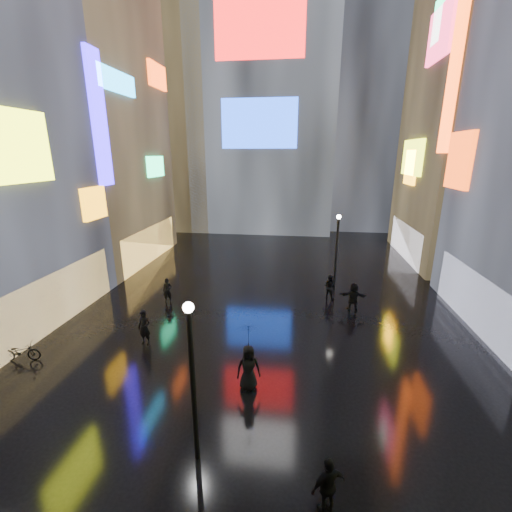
% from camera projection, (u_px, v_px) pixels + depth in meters
% --- Properties ---
extents(ground, '(140.00, 140.00, 0.00)m').
position_uv_depth(ground, '(272.00, 294.00, 22.84)').
color(ground, black).
rests_on(ground, ground).
extents(building_left_far, '(10.28, 12.00, 22.00)m').
position_uv_depth(building_left_far, '(82.00, 128.00, 27.42)').
color(building_left_far, black).
rests_on(building_left_far, ground).
extents(building_right_far, '(10.28, 12.00, 28.00)m').
position_uv_depth(building_right_far, '(493.00, 86.00, 26.29)').
color(building_right_far, black).
rests_on(building_right_far, ground).
extents(tower_main, '(16.00, 14.20, 42.00)m').
position_uv_depth(tower_main, '(267.00, 46.00, 39.95)').
color(tower_main, black).
rests_on(tower_main, ground).
extents(tower_flank_right, '(12.00, 12.00, 34.00)m').
position_uv_depth(tower_flank_right, '(367.00, 85.00, 41.50)').
color(tower_flank_right, black).
rests_on(tower_flank_right, ground).
extents(tower_flank_left, '(10.00, 10.00, 26.00)m').
position_uv_depth(tower_flank_left, '(175.00, 119.00, 41.78)').
color(tower_flank_left, black).
rests_on(tower_flank_left, ground).
extents(lamp_near, '(0.30, 0.30, 5.20)m').
position_uv_depth(lamp_near, '(193.00, 375.00, 9.67)').
color(lamp_near, black).
rests_on(lamp_near, ground).
extents(lamp_far, '(0.30, 0.30, 5.20)m').
position_uv_depth(lamp_far, '(337.00, 248.00, 22.69)').
color(lamp_far, black).
rests_on(lamp_far, ground).
extents(pedestrian_3, '(1.05, 0.85, 1.67)m').
position_uv_depth(pedestrian_3, '(328.00, 486.00, 8.73)').
color(pedestrian_3, black).
rests_on(pedestrian_3, ground).
extents(pedestrian_4, '(1.05, 0.83, 1.90)m').
position_uv_depth(pedestrian_4, '(248.00, 368.00, 13.33)').
color(pedestrian_4, black).
rests_on(pedestrian_4, ground).
extents(pedestrian_5, '(1.62, 0.62, 1.71)m').
position_uv_depth(pedestrian_5, '(353.00, 297.00, 20.16)').
color(pedestrian_5, black).
rests_on(pedestrian_5, ground).
extents(pedestrian_6, '(0.63, 0.47, 1.55)m').
position_uv_depth(pedestrian_6, '(168.00, 291.00, 21.30)').
color(pedestrian_6, black).
rests_on(pedestrian_6, ground).
extents(pedestrian_7, '(0.97, 0.90, 1.59)m').
position_uv_depth(pedestrian_7, '(329.00, 287.00, 21.87)').
color(pedestrian_7, black).
rests_on(pedestrian_7, ground).
extents(umbrella_2, '(1.04, 1.06, 0.90)m').
position_uv_depth(umbrella_2, '(248.00, 336.00, 12.93)').
color(umbrella_2, black).
rests_on(umbrella_2, pedestrian_4).
extents(bicycle, '(1.76, 0.94, 0.88)m').
position_uv_depth(bicycle, '(21.00, 352.00, 15.33)').
color(bicycle, black).
rests_on(bicycle, ground).
extents(pedestrian_8, '(0.70, 0.51, 1.78)m').
position_uv_depth(pedestrian_8, '(144.00, 327.00, 16.56)').
color(pedestrian_8, black).
rests_on(pedestrian_8, ground).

